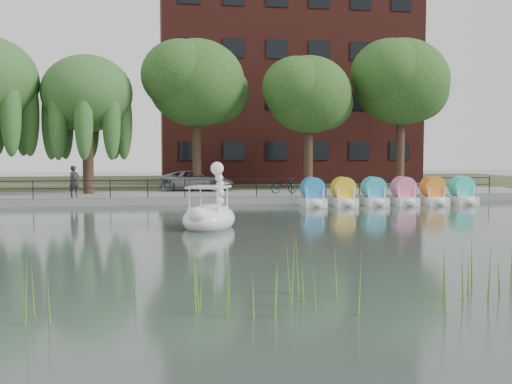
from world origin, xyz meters
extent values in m
plane|color=#3F4F46|center=(0.00, 0.00, 0.00)|extent=(120.00, 120.00, 0.00)
cube|color=gray|center=(0.00, 16.00, 0.20)|extent=(40.00, 6.00, 0.40)
cube|color=gray|center=(0.00, 13.05, 0.20)|extent=(40.00, 0.25, 0.40)
cube|color=#47512D|center=(0.00, 30.00, 0.18)|extent=(60.00, 22.00, 0.36)
cylinder|color=black|center=(0.00, 13.25, 1.35)|extent=(32.00, 0.04, 0.04)
cylinder|color=black|center=(0.00, 13.25, 0.95)|extent=(32.00, 0.04, 0.04)
cylinder|color=black|center=(0.00, 13.25, 0.90)|extent=(0.05, 0.05, 1.00)
cube|color=#4C1E16|center=(7.00, 30.00, 9.36)|extent=(20.00, 10.00, 18.00)
cylinder|color=#473323|center=(-7.50, 17.00, 2.30)|extent=(0.60, 0.60, 3.80)
ellipsoid|color=#3E6D32|center=(-7.50, 17.00, 6.29)|extent=(5.32, 5.32, 4.52)
cylinder|color=#473323|center=(-1.00, 18.00, 2.65)|extent=(0.60, 0.60, 4.50)
ellipsoid|color=#406827|center=(-1.00, 18.00, 7.10)|extent=(6.00, 6.00, 5.10)
cylinder|color=#473323|center=(6.00, 17.50, 2.42)|extent=(0.60, 0.60, 4.05)
ellipsoid|color=#406827|center=(6.00, 17.50, 6.43)|extent=(5.40, 5.40, 4.59)
cylinder|color=#473323|center=(12.50, 18.50, 2.76)|extent=(0.60, 0.60, 4.72)
ellipsoid|color=#406827|center=(12.50, 18.50, 7.44)|extent=(6.30, 6.30, 5.36)
imported|color=gray|center=(-1.00, 18.49, 1.15)|extent=(3.61, 5.83, 1.51)
imported|color=gray|center=(3.99, 15.29, 0.90)|extent=(1.11, 1.82, 1.00)
imported|color=black|center=(-8.04, 14.57, 1.39)|extent=(0.86, 0.83, 1.98)
ellipsoid|color=white|center=(-1.54, 2.83, 0.34)|extent=(2.97, 3.53, 0.67)
cube|color=white|center=(-1.59, 2.73, 0.67)|extent=(1.67, 1.73, 0.34)
cube|color=white|center=(-1.56, 2.78, 1.60)|extent=(1.89, 1.95, 0.07)
ellipsoid|color=white|center=(-2.07, 1.66, 0.61)|extent=(0.87, 0.79, 0.63)
sphere|color=white|center=(-1.13, 3.75, 2.29)|extent=(0.54, 0.54, 0.54)
cone|color=black|center=(-0.98, 4.08, 2.26)|extent=(0.32, 0.36, 0.22)
cylinder|color=yellow|center=(-1.05, 3.94, 2.27)|extent=(0.31, 0.22, 0.29)
cube|color=white|center=(4.69, 11.05, 0.22)|extent=(1.15, 1.70, 0.44)
cylinder|color=#2982CC|center=(4.69, 11.15, 0.95)|extent=(0.90, 1.20, 0.90)
cube|color=white|center=(6.39, 11.05, 0.22)|extent=(1.15, 1.70, 0.44)
cylinder|color=yellow|center=(6.39, 11.15, 0.95)|extent=(0.90, 1.20, 0.90)
cube|color=white|center=(8.09, 11.05, 0.22)|extent=(1.15, 1.70, 0.44)
cylinder|color=#33A7CD|center=(8.09, 11.15, 0.95)|extent=(0.90, 1.20, 0.90)
cube|color=white|center=(9.79, 11.05, 0.22)|extent=(1.15, 1.70, 0.44)
cylinder|color=pink|center=(9.79, 11.15, 0.95)|extent=(0.90, 1.20, 0.90)
cube|color=white|center=(11.49, 11.05, 0.22)|extent=(1.15, 1.70, 0.44)
cylinder|color=orange|center=(11.49, 11.15, 0.95)|extent=(0.90, 1.20, 0.90)
cube|color=white|center=(13.19, 11.05, 0.22)|extent=(1.15, 1.70, 0.44)
cylinder|color=#36D4D1|center=(13.19, 11.15, 0.95)|extent=(0.90, 1.20, 0.90)
camera|label=1|loc=(-3.64, -22.03, 3.16)|focal=45.00mm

